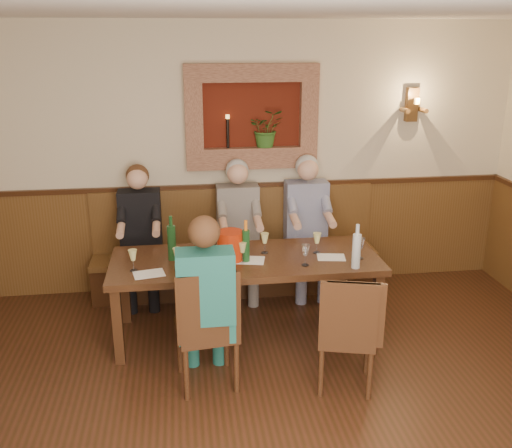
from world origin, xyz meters
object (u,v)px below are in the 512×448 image
at_px(wine_bottle_green_a, 246,245).
at_px(chair_near_right, 345,354).
at_px(dining_table, 246,266).
at_px(water_bottle, 356,250).
at_px(person_bench_mid, 239,241).
at_px(person_chair_front, 206,317).
at_px(chair_near_left, 207,350).
at_px(person_bench_right, 307,237).
at_px(spittoon_bucket, 230,246).
at_px(wine_bottle_green_b, 172,242).
at_px(bench, 236,262).
at_px(person_bench_left, 141,247).

bearing_deg(wine_bottle_green_a, chair_near_right, -52.00).
xyz_separation_m(dining_table, water_bottle, (0.91, -0.35, 0.24)).
xyz_separation_m(person_bench_mid, water_bottle, (0.88, -1.18, 0.31)).
bearing_deg(water_bottle, person_chair_front, -161.80).
relative_size(chair_near_left, person_bench_right, 0.69).
bearing_deg(person_bench_mid, chair_near_right, -70.11).
relative_size(dining_table, water_bottle, 6.13).
relative_size(person_bench_mid, person_chair_front, 1.01).
xyz_separation_m(person_bench_mid, person_bench_right, (0.73, -0.00, 0.01)).
relative_size(spittoon_bucket, wine_bottle_green_b, 0.66).
xyz_separation_m(wine_bottle_green_a, water_bottle, (0.92, -0.27, 0.01)).
bearing_deg(bench, dining_table, -90.00).
distance_m(dining_table, chair_near_right, 1.22).
height_order(bench, person_chair_front, person_chair_front).
xyz_separation_m(chair_near_right, spittoon_bucket, (-0.81, 0.92, 0.60)).
distance_m(chair_near_left, person_chair_front, 0.30).
bearing_deg(person_bench_mid, bench, 103.92).
bearing_deg(person_bench_left, person_chair_front, -70.37).
distance_m(person_bench_left, person_bench_right, 1.73).
relative_size(dining_table, chair_near_right, 2.49).
relative_size(chair_near_left, chair_near_right, 1.06).
distance_m(chair_near_right, water_bottle, 0.90).
bearing_deg(spittoon_bucket, wine_bottle_green_a, -22.73).
xyz_separation_m(person_bench_left, spittoon_bucket, (0.84, -0.86, 0.29)).
distance_m(person_bench_right, spittoon_bucket, 1.27).
height_order(person_bench_mid, water_bottle, person_bench_mid).
distance_m(person_chair_front, water_bottle, 1.41).
relative_size(person_bench_left, water_bottle, 3.65).
relative_size(dining_table, person_bench_left, 1.68).
height_order(person_bench_right, person_chair_front, person_bench_right).
height_order(chair_near_right, person_bench_left, person_bench_left).
bearing_deg(spittoon_bucket, wine_bottle_green_b, 171.80).
relative_size(dining_table, person_bench_mid, 1.65).
bearing_deg(person_bench_left, water_bottle, -32.14).
bearing_deg(wine_bottle_green_b, person_chair_front, -73.17).
height_order(bench, spittoon_bucket, bench).
bearing_deg(water_bottle, chair_near_left, -162.09).
distance_m(person_chair_front, wine_bottle_green_b, 0.92).
xyz_separation_m(dining_table, person_bench_mid, (0.03, 0.84, -0.07)).
relative_size(wine_bottle_green_a, water_bottle, 0.97).
bearing_deg(wine_bottle_green_a, spittoon_bucket, 157.27).
height_order(person_bench_mid, spittoon_bucket, person_bench_mid).
relative_size(chair_near_right, person_bench_left, 0.68).
relative_size(dining_table, wine_bottle_green_a, 6.34).
distance_m(dining_table, wine_bottle_green_b, 0.70).
height_order(person_bench_right, wine_bottle_green_b, person_bench_right).
distance_m(dining_table, spittoon_bucket, 0.25).
relative_size(bench, spittoon_bucket, 11.28).
bearing_deg(dining_table, spittoon_bucket, -171.00).
distance_m(dining_table, person_bench_mid, 0.84).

